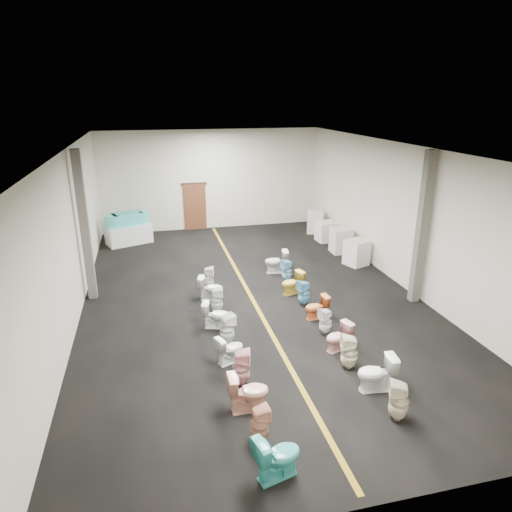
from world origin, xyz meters
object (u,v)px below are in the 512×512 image
at_px(appliance_crate_c, 326,231).
at_px(toilet_right_5, 317,307).
at_px(toilet_right_2, 349,352).
at_px(toilet_right_3, 339,337).
at_px(toilet_right_9, 276,262).
at_px(display_table, 129,234).
at_px(toilet_left_5, 227,329).
at_px(toilet_left_9, 208,278).
at_px(toilet_left_1, 260,424).
at_px(toilet_left_3, 241,367).
at_px(appliance_crate_a, 357,253).
at_px(toilet_left_7, 217,300).
at_px(toilet_right_8, 287,271).
at_px(toilet_left_6, 216,315).
at_px(toilet_right_6, 304,293).
at_px(appliance_crate_b, 341,240).
at_px(toilet_left_2, 248,392).
at_px(toilet_left_8, 211,288).
at_px(toilet_right_1, 376,373).
at_px(appliance_crate_d, 315,222).
at_px(toilet_left_0, 278,456).
at_px(bathtub, 127,219).
at_px(toilet_right_4, 325,321).
at_px(toilet_right_0, 399,401).
at_px(toilet_left_4, 230,349).
at_px(toilet_right_7, 292,283).

distance_m(appliance_crate_c, toilet_right_5, 7.34).
height_order(toilet_right_2, toilet_right_3, toilet_right_2).
bearing_deg(toilet_right_9, display_table, -125.46).
xyz_separation_m(toilet_left_5, toilet_left_9, (0.02, 3.53, -0.02)).
bearing_deg(toilet_left_1, toilet_right_5, -38.82).
xyz_separation_m(toilet_right_2, toilet_right_5, (0.17, 2.51, -0.08)).
xyz_separation_m(toilet_left_3, toilet_right_2, (2.50, 0.03, 0.00)).
distance_m(appliance_crate_a, toilet_left_7, 6.21).
height_order(toilet_left_9, toilet_right_8, toilet_right_8).
bearing_deg(toilet_right_9, toilet_left_6, -30.18).
xyz_separation_m(appliance_crate_a, toilet_left_5, (-5.61, -4.52, -0.06)).
relative_size(toilet_right_3, toilet_right_6, 0.90).
xyz_separation_m(appliance_crate_a, toilet_left_1, (-5.65, -8.03, -0.10)).
relative_size(appliance_crate_b, toilet_left_5, 1.23).
bearing_deg(toilet_left_7, toilet_left_2, -176.63).
xyz_separation_m(display_table, toilet_right_5, (5.23, -8.34, -0.06)).
xyz_separation_m(toilet_left_6, toilet_left_8, (0.11, 1.79, 0.01)).
bearing_deg(toilet_left_8, display_table, 38.08).
bearing_deg(toilet_left_5, toilet_left_2, 156.79).
relative_size(toilet_left_2, toilet_right_6, 1.06).
relative_size(toilet_right_1, toilet_right_9, 0.99).
distance_m(toilet_left_6, toilet_right_9, 4.40).
distance_m(appliance_crate_d, toilet_left_0, 14.32).
bearing_deg(toilet_right_9, appliance_crate_a, 98.88).
height_order(bathtub, toilet_right_1, bathtub).
relative_size(appliance_crate_b, toilet_right_5, 1.47).
bearing_deg(toilet_right_2, appliance_crate_d, 176.08).
bearing_deg(appliance_crate_a, toilet_right_4, -123.40).
bearing_deg(toilet_right_0, toilet_left_4, -109.60).
distance_m(appliance_crate_a, toilet_right_7, 3.66).
height_order(toilet_left_9, toilet_right_7, toilet_left_9).
height_order(toilet_left_0, toilet_left_2, toilet_left_2).
height_order(bathtub, toilet_left_5, bathtub).
height_order(toilet_right_2, toilet_right_6, toilet_right_2).
bearing_deg(bathtub, appliance_crate_c, -32.34).
relative_size(appliance_crate_b, toilet_left_9, 1.31).
bearing_deg(toilet_left_4, toilet_right_6, -68.30).
bearing_deg(display_table, toilet_left_8, -68.38).
distance_m(toilet_left_3, toilet_left_4, 0.93).
bearing_deg(appliance_crate_d, toilet_left_4, -120.52).
relative_size(appliance_crate_a, toilet_right_0, 1.12).
distance_m(bathtub, toilet_right_6, 9.09).
xyz_separation_m(appliance_crate_c, toilet_left_8, (-5.64, -4.79, -0.04)).
relative_size(toilet_left_6, toilet_right_0, 0.88).
height_order(appliance_crate_c, toilet_right_0, appliance_crate_c).
bearing_deg(appliance_crate_d, toilet_left_0, -112.85).
relative_size(toilet_left_3, toilet_left_4, 1.22).
relative_size(toilet_right_3, toilet_right_7, 0.96).
bearing_deg(toilet_left_3, toilet_right_8, -16.42).
relative_size(appliance_crate_a, appliance_crate_d, 0.93).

